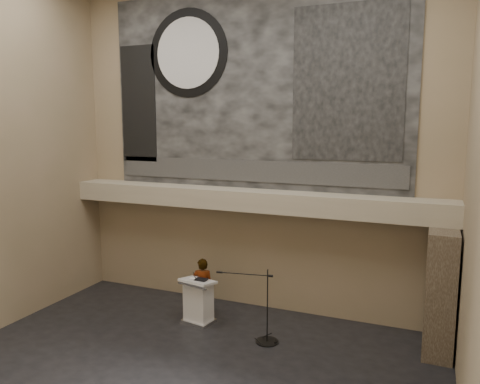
% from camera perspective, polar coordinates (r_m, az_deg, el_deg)
% --- Properties ---
extents(floor, '(10.00, 10.00, 0.00)m').
position_cam_1_polar(floor, '(9.82, -7.79, -21.53)').
color(floor, black).
rests_on(floor, ground).
extents(wall_back, '(10.00, 0.02, 8.50)m').
position_cam_1_polar(wall_back, '(12.12, 1.47, 5.43)').
color(wall_back, '#867655').
rests_on(wall_back, floor).
extents(soffit, '(10.00, 0.80, 0.50)m').
position_cam_1_polar(soffit, '(11.90, 0.75, -0.93)').
color(soffit, tan).
rests_on(soffit, wall_back).
extents(sprinkler_left, '(0.04, 0.04, 0.06)m').
position_cam_1_polar(sprinkler_left, '(12.58, -6.12, -1.75)').
color(sprinkler_left, '#B2893D').
rests_on(sprinkler_left, soffit).
extents(sprinkler_right, '(0.04, 0.04, 0.06)m').
position_cam_1_polar(sprinkler_right, '(11.34, 9.60, -2.96)').
color(sprinkler_right, '#B2893D').
rests_on(sprinkler_right, soffit).
extents(banner, '(8.00, 0.05, 5.00)m').
position_cam_1_polar(banner, '(12.10, 1.44, 12.30)').
color(banner, black).
rests_on(banner, wall_back).
extents(banner_text_strip, '(7.76, 0.02, 0.55)m').
position_cam_1_polar(banner_text_strip, '(12.10, 1.34, 2.58)').
color(banner_text_strip, '#2F2F2F').
rests_on(banner_text_strip, banner).
extents(banner_clock_rim, '(2.30, 0.02, 2.30)m').
position_cam_1_polar(banner_clock_rim, '(12.93, -6.38, 16.46)').
color(banner_clock_rim, black).
rests_on(banner_clock_rim, banner).
extents(banner_clock_face, '(1.84, 0.02, 1.84)m').
position_cam_1_polar(banner_clock_face, '(12.91, -6.42, 16.47)').
color(banner_clock_face, silver).
rests_on(banner_clock_face, banner).
extents(banner_building_print, '(2.60, 0.02, 3.60)m').
position_cam_1_polar(banner_building_print, '(11.42, 12.95, 12.82)').
color(banner_building_print, black).
rests_on(banner_building_print, banner).
extents(banner_brick_print, '(1.10, 0.02, 3.20)m').
position_cam_1_polar(banner_brick_print, '(13.66, -12.26, 10.42)').
color(banner_brick_print, black).
rests_on(banner_brick_print, banner).
extents(stone_pier, '(0.60, 1.40, 2.70)m').
position_cam_1_polar(stone_pier, '(11.02, 23.24, -11.00)').
color(stone_pier, '#403427').
rests_on(stone_pier, floor).
extents(lectern, '(0.89, 0.70, 1.14)m').
position_cam_1_polar(lectern, '(11.82, -5.09, -13.11)').
color(lectern, silver).
rests_on(lectern, floor).
extents(binder, '(0.29, 0.23, 0.04)m').
position_cam_1_polar(binder, '(11.57, -4.79, -10.61)').
color(binder, black).
rests_on(binder, lectern).
extents(papers, '(0.27, 0.34, 0.00)m').
position_cam_1_polar(papers, '(11.66, -5.99, -10.56)').
color(papers, white).
rests_on(papers, lectern).
extents(speaker_person, '(0.64, 0.52, 1.50)m').
position_cam_1_polar(speaker_person, '(12.16, -4.59, -11.47)').
color(speaker_person, white).
rests_on(speaker_person, floor).
extents(mic_stand, '(1.40, 0.52, 1.70)m').
position_cam_1_polar(mic_stand, '(10.97, 3.12, -16.59)').
color(mic_stand, black).
rests_on(mic_stand, floor).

